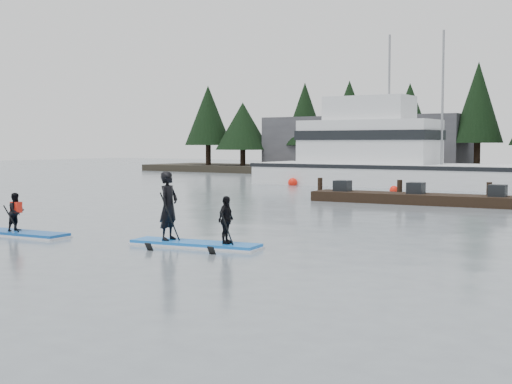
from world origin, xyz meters
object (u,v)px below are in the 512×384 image
Objects in this scene: fishing_boat_large at (393,173)px; paddleboard_solo at (16,224)px; paddleboard_duo at (190,221)px; floating_dock at (461,200)px.

fishing_boat_large is 5.46× the size of paddleboard_solo.
paddleboard_duo is at bearing -79.02° from fishing_boat_large.
floating_dock is (8.08, -11.58, -0.59)m from fishing_boat_large.
paddleboard_solo is at bearing -90.47° from fishing_boat_large.
paddleboard_solo is (0.47, -28.66, -0.48)m from fishing_boat_large.
floating_dock is 16.05m from paddleboard_duo.
paddleboard_solo is (-7.61, -17.08, 0.11)m from floating_dock.
paddleboard_solo is 5.70m from paddleboard_duo.
fishing_boat_large is at bearing 85.59° from paddleboard_solo.
floating_dock is at bearing 60.64° from paddleboard_solo.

